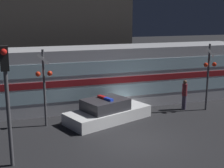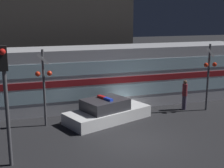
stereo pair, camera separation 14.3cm
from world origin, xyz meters
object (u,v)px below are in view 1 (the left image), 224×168
(crossing_signal_near, at_px, (209,72))
(traffic_light_corner, at_px, (6,87))
(police_car, at_px, (107,112))
(train, at_px, (115,75))
(pedestrian, at_px, (184,94))

(crossing_signal_near, distance_m, traffic_light_corner, 11.88)
(police_car, bearing_deg, traffic_light_corner, -163.41)
(crossing_signal_near, bearing_deg, train, 147.15)
(police_car, bearing_deg, crossing_signal_near, -21.07)
(police_car, relative_size, pedestrian, 2.78)
(pedestrian, xyz_separation_m, traffic_light_corner, (-10.02, -4.30, 2.18))
(train, relative_size, police_car, 3.45)
(police_car, distance_m, traffic_light_corner, 6.80)
(crossing_signal_near, bearing_deg, traffic_light_corner, -161.52)
(pedestrian, relative_size, traffic_light_corner, 0.40)
(crossing_signal_near, xyz_separation_m, traffic_light_corner, (-11.24, -3.76, 0.79))
(crossing_signal_near, bearing_deg, police_car, 179.61)
(pedestrian, bearing_deg, traffic_light_corner, -156.78)
(train, xyz_separation_m, police_car, (-1.48, -3.03, -1.35))
(police_car, xyz_separation_m, pedestrian, (5.03, 0.50, 0.44))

